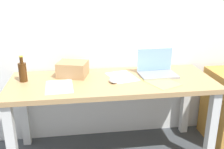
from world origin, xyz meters
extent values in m
cube|color=white|center=(0.00, 0.39, 1.30)|extent=(5.20, 0.08, 2.60)
cube|color=tan|center=(0.00, 0.00, 0.71)|extent=(1.73, 0.66, 0.04)
cube|color=silver|center=(-0.81, -0.27, 0.34)|extent=(0.07, 0.07, 0.69)
cube|color=silver|center=(0.81, -0.27, 0.34)|extent=(0.07, 0.07, 0.69)
cube|color=silver|center=(-0.81, 0.27, 0.34)|extent=(0.07, 0.07, 0.69)
cube|color=silver|center=(0.81, 0.27, 0.34)|extent=(0.07, 0.07, 0.69)
cube|color=gray|center=(0.42, 0.04, 0.73)|extent=(0.33, 0.22, 0.02)
cube|color=#8CB7EA|center=(0.41, 0.15, 0.85)|extent=(0.32, 0.03, 0.21)
cylinder|color=#47280F|center=(-0.74, 0.07, 0.80)|extent=(0.07, 0.07, 0.16)
cylinder|color=#47280F|center=(-0.74, 0.07, 0.91)|extent=(0.03, 0.03, 0.05)
cylinder|color=gold|center=(-0.74, 0.07, 0.94)|extent=(0.03, 0.03, 0.01)
ellipsoid|color=silver|center=(0.00, -0.06, 0.74)|extent=(0.08, 0.11, 0.03)
cube|color=tan|center=(-0.33, 0.15, 0.79)|extent=(0.29, 0.26, 0.13)
cube|color=#F4E06B|center=(0.39, -0.11, 0.73)|extent=(0.31, 0.36, 0.00)
cube|color=white|center=(0.10, 0.07, 0.73)|extent=(0.28, 0.34, 0.00)
cube|color=white|center=(-0.44, -0.09, 0.73)|extent=(0.23, 0.31, 0.00)
camera|label=1|loc=(-0.29, -2.06, 1.50)|focal=41.96mm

